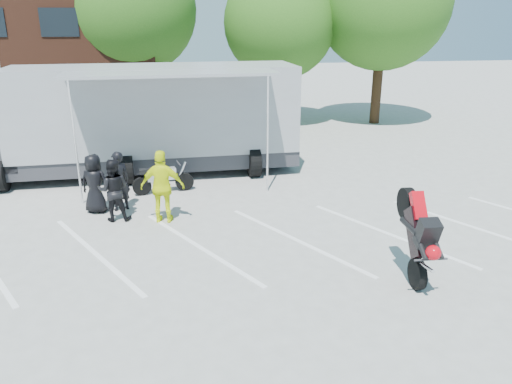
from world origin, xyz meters
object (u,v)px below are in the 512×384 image
object	(u,v)px
tree_left	(132,9)
tree_mid	(280,23)
parked_motorcycle	(164,193)
transporter_truck	(146,173)
stunt_bike_rider	(403,272)
spectator_leather_a	(95,184)
spectator_leather_c	(113,190)
spectator_leather_b	(119,181)
spectator_hivis	(163,187)
tree_right	(383,3)

from	to	relation	value
tree_left	tree_mid	distance (m)	7.10
tree_left	parked_motorcycle	distance (m)	12.31
transporter_truck	stunt_bike_rider	size ratio (longest dim) A/B	5.52
parked_motorcycle	stunt_bike_rider	distance (m)	7.98
parked_motorcycle	spectator_leather_a	distance (m)	2.43
stunt_bike_rider	spectator_leather_c	xyz separation A→B (m)	(-6.43, 4.02, 0.85)
tree_left	stunt_bike_rider	size ratio (longest dim) A/B	4.11
parked_motorcycle	spectator_leather_a	xyz separation A→B (m)	(-1.83, -1.36, 0.84)
spectator_leather_b	spectator_leather_c	distance (m)	0.76
spectator_leather_b	spectator_leather_c	xyz separation A→B (m)	(-0.06, -0.76, -0.01)
transporter_truck	spectator_leather_a	size ratio (longest dim) A/B	6.89
tree_mid	transporter_truck	world-z (taller)	tree_mid
tree_mid	spectator_leather_a	bearing A→B (deg)	-123.70
transporter_truck	tree_left	bearing A→B (deg)	92.37
transporter_truck	spectator_hivis	size ratio (longest dim) A/B	5.88
parked_motorcycle	tree_right	bearing A→B (deg)	-59.75
tree_right	spectator_hivis	size ratio (longest dim) A/B	4.63
transporter_truck	parked_motorcycle	size ratio (longest dim) A/B	5.95
stunt_bike_rider	parked_motorcycle	bearing A→B (deg)	133.34
transporter_truck	parked_motorcycle	distance (m)	2.33
transporter_truck	spectator_leather_b	bearing A→B (deg)	-100.38
spectator_leather_c	spectator_hivis	world-z (taller)	spectator_hivis
tree_right	spectator_leather_b	xyz separation A→B (m)	(-11.87, -10.69, -5.02)
transporter_truck	tree_right	bearing A→B (deg)	30.35
tree_mid	spectator_leather_c	distance (m)	14.41
parked_motorcycle	spectator_leather_b	world-z (taller)	spectator_leather_b
tree_mid	transporter_truck	distance (m)	11.12
spectator_hivis	tree_mid	bearing A→B (deg)	-105.11
spectator_leather_c	spectator_hivis	distance (m)	1.36
transporter_truck	stunt_bike_rider	bearing A→B (deg)	-56.78
tree_mid	spectator_leather_a	distance (m)	14.14
tree_mid	tree_right	xyz separation A→B (m)	(5.00, -0.50, 0.93)
tree_left	spectator_hivis	world-z (taller)	tree_left
tree_left	tree_right	distance (m)	12.10
tree_mid	tree_left	bearing A→B (deg)	171.87
spectator_leather_a	tree_left	bearing A→B (deg)	-73.27
tree_mid	spectator_leather_c	size ratio (longest dim) A/B	4.50
tree_mid	spectator_leather_c	xyz separation A→B (m)	(-6.93, -11.95, -4.09)
parked_motorcycle	spectator_leather_c	xyz separation A→B (m)	(-1.25, -2.05, 0.85)
spectator_leather_b	spectator_leather_a	bearing A→B (deg)	-16.98
spectator_leather_a	transporter_truck	bearing A→B (deg)	-88.86
parked_motorcycle	spectator_hivis	distance (m)	2.58
tree_right	transporter_truck	size ratio (longest dim) A/B	0.79
spectator_leather_a	spectator_hivis	size ratio (longest dim) A/B	0.85
spectator_leather_c	stunt_bike_rider	bearing A→B (deg)	150.59
transporter_truck	stunt_bike_rider	distance (m)	10.15
tree_right	spectator_leather_c	bearing A→B (deg)	-136.18
tree_right	spectator_leather_c	world-z (taller)	tree_right
spectator_hivis	stunt_bike_rider	bearing A→B (deg)	153.77
transporter_truck	spectator_leather_a	distance (m)	3.87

